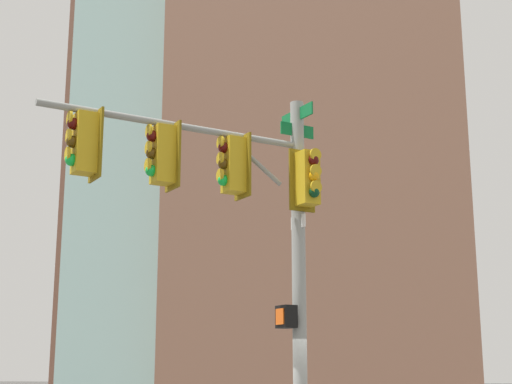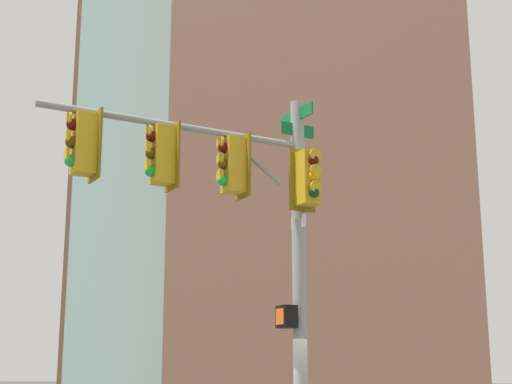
{
  "view_description": "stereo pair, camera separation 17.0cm",
  "coord_description": "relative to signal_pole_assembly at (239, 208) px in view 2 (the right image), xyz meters",
  "views": [
    {
      "loc": [
        -2.95,
        14.26,
        1.98
      ],
      "look_at": [
        0.17,
        1.09,
        5.08
      ],
      "focal_mm": 54.27,
      "sensor_mm": 36.0,
      "label": 1
    },
    {
      "loc": [
        -3.11,
        14.22,
        1.98
      ],
      "look_at": [
        0.17,
        1.09,
        5.08
      ],
      "focal_mm": 54.27,
      "sensor_mm": 36.0,
      "label": 2
    }
  ],
  "objects": [
    {
      "name": "signal_pole_assembly",
      "position": [
        0.0,
        0.0,
        0.0
      ],
      "size": [
        4.11,
        3.81,
        6.93
      ],
      "rotation": [
        0.0,
        0.0,
        0.76
      ],
      "color": "gray",
      "rests_on": "ground_plane"
    },
    {
      "name": "building_brick_nearside",
      "position": [
        10.1,
        -45.68,
        16.25
      ],
      "size": [
        27.47,
        14.7,
        41.96
      ],
      "primitive_type": "cube",
      "color": "brown",
      "rests_on": "ground_plane"
    },
    {
      "name": "building_brick_midblock",
      "position": [
        3.76,
        -39.29,
        14.62
      ],
      "size": [
        18.3,
        17.9,
        38.71
      ],
      "primitive_type": "cube",
      "color": "#845B47",
      "rests_on": "ground_plane"
    },
    {
      "name": "building_glass_tower",
      "position": [
        9.59,
        -49.86,
        27.83
      ],
      "size": [
        22.92,
        32.22,
        65.12
      ],
      "primitive_type": "cube",
      "color": "#9EC6C1",
      "rests_on": "ground_plane"
    }
  ]
}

